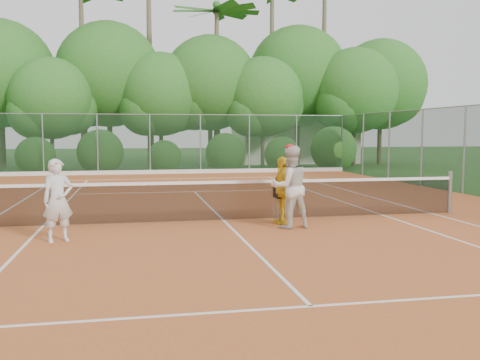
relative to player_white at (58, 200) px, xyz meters
name	(u,v)px	position (x,y,z in m)	size (l,w,h in m)	color
ground	(224,222)	(3.52, 1.77, -0.82)	(120.00, 120.00, 0.00)	#21491A
clay_court	(224,221)	(3.52, 1.77, -0.81)	(18.00, 36.00, 0.02)	#BB5E2B
club_building	(293,141)	(12.52, 25.77, 0.68)	(8.00, 5.00, 3.00)	beige
tennis_net	(224,199)	(3.52, 1.77, -0.29)	(11.97, 0.10, 1.10)	gray
player_white	(58,200)	(0.00, 0.00, 0.00)	(0.58, 0.38, 1.60)	silver
player_center_grp	(290,187)	(4.79, 0.56, 0.11)	(0.97, 0.81, 1.85)	silver
player_yellow	(282,190)	(4.79, 1.14, -0.03)	(0.91, 0.38, 1.55)	yellow
ball_hopper	(283,191)	(4.87, 1.33, -0.07)	(0.40, 0.40, 0.91)	gray
stray_ball_a	(209,178)	(4.76, 13.31, -0.77)	(0.07, 0.07, 0.07)	yellow
stray_ball_b	(180,181)	(3.35, 12.15, -0.77)	(0.07, 0.07, 0.07)	#C5DB33
stray_ball_c	(315,182)	(8.82, 10.40, -0.77)	(0.07, 0.07, 0.07)	#CBD331
court_markings	(224,221)	(3.52, 1.77, -0.80)	(11.03, 23.83, 0.01)	white
fence_back	(175,144)	(3.52, 16.77, 0.70)	(18.07, 0.07, 3.00)	#19381E
tropical_treeline	(192,83)	(4.96, 21.99, 4.29)	(32.10, 8.49, 15.03)	brown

